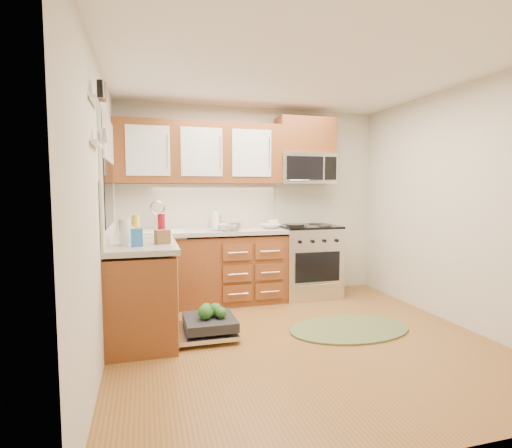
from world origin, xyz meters
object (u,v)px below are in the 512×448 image
object	(u,v)px
upper_cabinets	(200,153)
range	(308,261)
skillet	(295,226)
bowl_a	(271,226)
bowl_b	(230,227)
cup	(273,224)
microwave	(305,169)
rug	(349,329)
cutting_board	(240,227)
stock_pot	(233,227)
dishwasher	(206,327)
sink	(159,242)
paper_towel_roll	(125,232)

from	to	relation	value
upper_cabinets	range	world-z (taller)	upper_cabinets
skillet	bowl_a	xyz separation A→B (m)	(-0.25, 0.22, -0.02)
bowl_b	cup	distance (m)	0.64
microwave	rug	distance (m)	2.23
upper_cabinets	cutting_board	size ratio (longest dim) A/B	7.79
stock_pot	bowl_b	distance (m)	0.05
skillet	bowl_a	distance (m)	0.33
bowl_b	dishwasher	bearing A→B (deg)	-115.02
sink	cutting_board	world-z (taller)	cutting_board
upper_cabinets	sink	xyz separation A→B (m)	(-0.52, -0.16, -1.07)
microwave	bowl_a	size ratio (longest dim) A/B	3.18
rug	stock_pot	bearing A→B (deg)	130.50
microwave	rug	xyz separation A→B (m)	(-0.10, -1.45, -1.69)
dishwasher	stock_pot	distance (m)	1.36
stock_pot	paper_towel_roll	bearing A→B (deg)	-142.96
sink	bowl_b	world-z (taller)	bowl_b
range	dishwasher	bearing A→B (deg)	-143.73
dishwasher	cutting_board	bearing A→B (deg)	62.65
paper_towel_roll	bowl_b	distance (m)	1.49
sink	cup	world-z (taller)	cup
paper_towel_roll	cup	xyz separation A→B (m)	(1.78, 1.12, -0.06)
microwave	cutting_board	xyz separation A→B (m)	(-0.89, 0.00, -0.77)
bowl_a	bowl_b	xyz separation A→B (m)	(-0.57, -0.15, 0.01)
sink	paper_towel_roll	size ratio (longest dim) A/B	2.69
upper_cabinets	skillet	xyz separation A→B (m)	(1.12, -0.40, -0.90)
cutting_board	bowl_a	xyz separation A→B (m)	(0.36, -0.15, 0.02)
range	bowl_b	xyz separation A→B (m)	(-1.10, -0.18, 0.49)
dishwasher	cutting_board	world-z (taller)	cutting_board
skillet	cup	xyz separation A→B (m)	(-0.20, 0.26, 0.01)
paper_towel_roll	bowl_b	size ratio (longest dim) A/B	0.87
dishwasher	stock_pot	bearing A→B (deg)	62.35
rug	bowl_b	size ratio (longest dim) A/B	4.79
upper_cabinets	dishwasher	world-z (taller)	upper_cabinets
sink	bowl_a	xyz separation A→B (m)	(1.40, -0.02, 0.15)
bowl_b	cup	size ratio (longest dim) A/B	1.91
bowl_a	sink	bearing A→B (deg)	179.12
rug	sink	bearing A→B (deg)	144.16
bowl_b	cup	xyz separation A→B (m)	(0.62, 0.19, 0.01)
upper_cabinets	cup	xyz separation A→B (m)	(0.93, -0.14, -0.90)
paper_towel_roll	range	bearing A→B (deg)	26.30
upper_cabinets	stock_pot	distance (m)	1.02
rug	stock_pot	distance (m)	1.77
upper_cabinets	rug	distance (m)	2.71
sink	cup	bearing A→B (deg)	0.69
cutting_board	cup	distance (m)	0.43
paper_towel_roll	cup	world-z (taller)	paper_towel_roll
sink	cup	distance (m)	1.46
bowl_a	bowl_b	size ratio (longest dim) A/B	0.90
dishwasher	bowl_b	world-z (taller)	bowl_b
upper_cabinets	stock_pot	xyz separation A→B (m)	(0.35, -0.35, -0.90)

